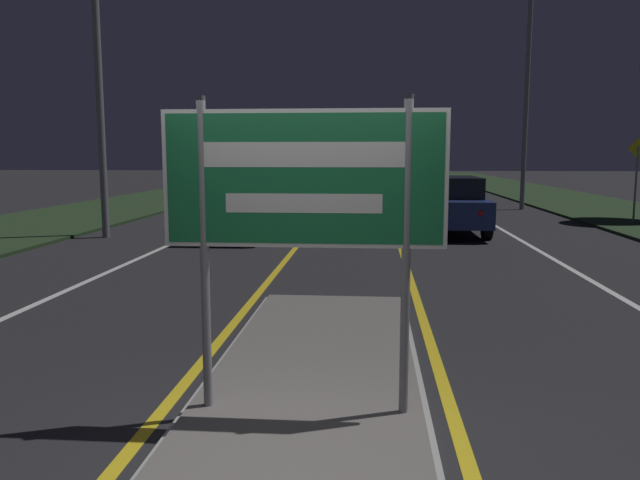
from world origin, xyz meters
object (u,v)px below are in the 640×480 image
object	(u,v)px
streetlight_right_near	(529,35)
highway_sign	(304,192)
car_receding_1	(419,188)
car_approaching_0	(243,208)
car_receding_0	(445,203)
car_receding_2	(404,176)
warning_sign	(637,172)
streetlight_left_near	(95,0)

from	to	relation	value
streetlight_right_near	highway_sign	bearing A→B (deg)	-107.61
car_receding_1	car_approaching_0	xyz separation A→B (m)	(-5.29, -10.13, -0.02)
streetlight_right_near	car_receding_1	bearing A→B (deg)	158.35
car_receding_0	car_receding_1	size ratio (longest dim) A/B	1.01
car_receding_2	car_receding_1	bearing A→B (deg)	-90.08
car_receding_0	warning_sign	world-z (taller)	warning_sign
car_receding_0	car_approaching_0	size ratio (longest dim) A/B	1.08
car_receding_0	warning_sign	distance (m)	6.39
streetlight_left_near	car_receding_2	world-z (taller)	streetlight_left_near
car_approaching_0	warning_sign	distance (m)	11.75
car_receding_0	warning_sign	size ratio (longest dim) A/B	1.87
highway_sign	warning_sign	xyz separation A→B (m)	(8.40, 14.71, -0.23)
car_receding_1	car_approaching_0	distance (m)	11.42
car_receding_0	car_receding_2	xyz separation A→B (m)	(-0.01, 21.73, 0.01)
streetlight_right_near	car_receding_0	xyz separation A→B (m)	(-3.82, -7.51, -5.74)
car_receding_2	warning_sign	bearing A→B (deg)	-73.08
car_receding_1	car_approaching_0	world-z (taller)	car_receding_1
car_receding_0	highway_sign	bearing A→B (deg)	-101.38
highway_sign	car_receding_2	world-z (taller)	highway_sign
streetlight_left_near	car_receding_2	xyz separation A→B (m)	(8.73, 23.51, -5.02)
car_approaching_0	highway_sign	bearing A→B (deg)	-76.03
streetlight_right_near	car_receding_2	world-z (taller)	streetlight_right_near
streetlight_left_near	car_receding_0	bearing A→B (deg)	11.56
warning_sign	streetlight_left_near	bearing A→B (deg)	-164.36
streetlight_right_near	car_approaching_0	world-z (taller)	streetlight_right_near
streetlight_left_near	car_approaching_0	distance (m)	6.20
highway_sign	streetlight_right_near	bearing A→B (deg)	72.39
streetlight_right_near	car_receding_0	distance (m)	10.20
highway_sign	car_receding_1	xyz separation A→B (m)	(2.47, 21.44, -1.08)
streetlight_left_near	warning_sign	world-z (taller)	streetlight_left_near
streetlight_left_near	car_receding_2	distance (m)	25.58
highway_sign	car_receding_2	distance (m)	34.23
car_approaching_0	warning_sign	world-z (taller)	warning_sign
car_approaching_0	car_receding_0	bearing A→B (deg)	11.53
highway_sign	car_receding_2	size ratio (longest dim) A/B	0.57
car_receding_0	car_receding_2	distance (m)	21.73
streetlight_left_near	streetlight_right_near	bearing A→B (deg)	36.52
streetlight_right_near	warning_sign	world-z (taller)	streetlight_right_near
streetlight_left_near	car_receding_1	xyz separation A→B (m)	(8.72, 10.83, -5.09)
warning_sign	highway_sign	bearing A→B (deg)	-119.72
streetlight_right_near	warning_sign	bearing A→B (deg)	-68.25
car_receding_1	car_receding_2	size ratio (longest dim) A/B	1.08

